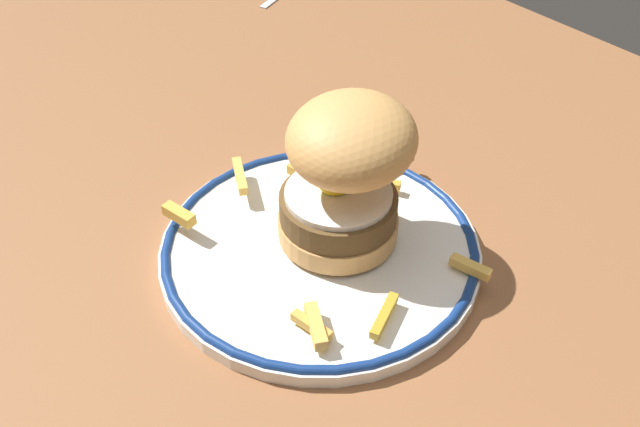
% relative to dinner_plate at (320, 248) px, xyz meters
% --- Properties ---
extents(ground_plane, '(1.42, 1.09, 0.04)m').
position_rel_dinner_plate_xyz_m(ground_plane, '(0.04, -0.03, -0.03)').
color(ground_plane, brown).
extents(dinner_plate, '(0.26, 0.26, 0.02)m').
position_rel_dinner_plate_xyz_m(dinner_plate, '(0.00, 0.00, 0.00)').
color(dinner_plate, white).
rests_on(dinner_plate, ground_plane).
extents(burger, '(0.13, 0.14, 0.12)m').
position_rel_dinner_plate_xyz_m(burger, '(0.00, 0.02, 0.07)').
color(burger, tan).
rests_on(burger, dinner_plate).
extents(fries_pile, '(0.24, 0.23, 0.02)m').
position_rel_dinner_plate_xyz_m(fries_pile, '(-0.01, 0.01, 0.01)').
color(fries_pile, '#EAB74E').
rests_on(fries_pile, dinner_plate).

